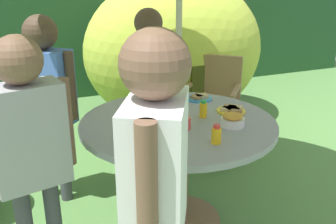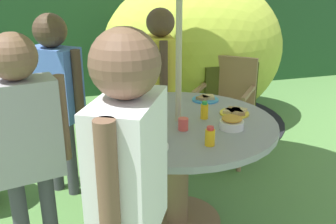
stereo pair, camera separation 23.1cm
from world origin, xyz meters
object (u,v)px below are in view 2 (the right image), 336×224
at_px(juice_bottle_near_left, 157,112).
at_px(juice_bottle_mid_left, 143,115).
at_px(plate_front_edge, 147,146).
at_px(dome_tent, 194,51).
at_px(garden_table, 178,147).
at_px(plate_near_right, 139,110).
at_px(juice_bottle_center_back, 204,111).
at_px(juice_bottle_far_right, 210,137).
at_px(child_in_yellow_shirt, 161,68).
at_px(cup_near, 183,124).
at_px(cup_far, 124,132).
at_px(plate_far_left, 235,112).
at_px(plate_center_front, 206,99).
at_px(snack_bowl, 232,123).
at_px(wooden_chair, 226,102).
at_px(child_in_blue_shirt, 56,84).
at_px(child_in_grey_shirt, 23,130).
at_px(child_in_white_shirt, 129,170).

xyz_separation_m(juice_bottle_near_left, juice_bottle_mid_left, (-0.10, -0.02, -0.01)).
bearing_deg(plate_front_edge, dome_tent, 63.64).
bearing_deg(garden_table, plate_near_right, 129.68).
distance_m(dome_tent, juice_bottle_center_back, 1.93).
relative_size(dome_tent, juice_bottle_far_right, 22.13).
relative_size(child_in_yellow_shirt, cup_near, 19.15).
bearing_deg(child_in_yellow_shirt, cup_far, -16.57).
bearing_deg(juice_bottle_mid_left, plate_far_left, -2.30).
distance_m(plate_center_front, juice_bottle_center_back, 0.37).
xyz_separation_m(snack_bowl, juice_bottle_mid_left, (-0.48, 0.24, 0.01)).
bearing_deg(dome_tent, plate_far_left, -109.58).
bearing_deg(snack_bowl, plate_far_left, 59.66).
relative_size(snack_bowl, plate_center_front, 0.75).
relative_size(plate_near_right, cup_near, 3.54).
distance_m(garden_table, plate_center_front, 0.49).
distance_m(wooden_chair, cup_near, 1.31).
distance_m(wooden_chair, child_in_blue_shirt, 1.52).
bearing_deg(plate_far_left, snack_bowl, -120.34).
relative_size(child_in_grey_shirt, juice_bottle_mid_left, 12.91).
relative_size(plate_near_right, juice_bottle_near_left, 2.16).
distance_m(child_in_white_shirt, plate_front_edge, 0.58).
distance_m(juice_bottle_far_right, juice_bottle_center_back, 0.39).
distance_m(juice_bottle_near_left, juice_bottle_center_back, 0.29).
bearing_deg(cup_far, plate_front_edge, -60.60).
relative_size(child_in_white_shirt, plate_far_left, 7.65).
xyz_separation_m(wooden_chair, cup_near, (-0.77, -1.03, 0.27)).
relative_size(child_in_grey_shirt, plate_near_right, 5.41).
height_order(child_in_yellow_shirt, child_in_grey_shirt, child_in_yellow_shirt).
bearing_deg(garden_table, dome_tent, 66.67).
xyz_separation_m(child_in_grey_shirt, cup_far, (0.51, 0.02, -0.08)).
relative_size(wooden_chair, plate_near_right, 3.64).
relative_size(child_in_white_shirt, plate_near_right, 5.77).
bearing_deg(dome_tent, snack_bowl, -111.67).
height_order(juice_bottle_center_back, cup_far, juice_bottle_center_back).
bearing_deg(juice_bottle_far_right, plate_far_left, 49.29).
distance_m(juice_bottle_near_left, juice_bottle_mid_left, 0.10).
xyz_separation_m(child_in_blue_shirt, child_in_white_shirt, (0.24, -1.48, 0.05)).
distance_m(child_in_yellow_shirt, plate_far_left, 0.93).
bearing_deg(garden_table, child_in_blue_shirt, 137.99).
xyz_separation_m(snack_bowl, plate_far_left, (0.13, 0.22, -0.02)).
bearing_deg(plate_near_right, plate_front_edge, -98.51).
bearing_deg(cup_near, wooden_chair, 53.34).
bearing_deg(plate_center_front, juice_bottle_far_right, -110.34).
xyz_separation_m(child_in_blue_shirt, plate_center_front, (1.02, -0.31, -0.11)).
relative_size(child_in_yellow_shirt, juice_bottle_mid_left, 12.92).
bearing_deg(child_in_white_shirt, plate_front_edge, 8.88).
bearing_deg(juice_bottle_near_left, cup_near, -62.99).
bearing_deg(child_in_white_shirt, juice_bottle_near_left, 7.67).
xyz_separation_m(juice_bottle_far_right, juice_bottle_mid_left, (-0.27, 0.41, -0.00)).
bearing_deg(child_in_grey_shirt, snack_bowl, -13.23).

